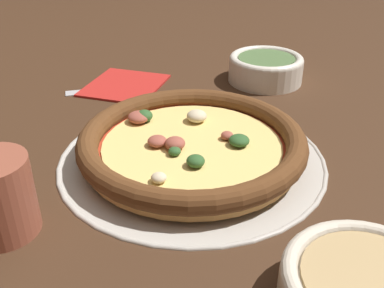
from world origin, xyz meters
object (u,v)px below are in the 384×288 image
(bowl_far, at_px, (266,67))
(napkin, at_px, (125,84))
(fork, at_px, (107,89))
(pizza, at_px, (192,143))
(pizza_tray, at_px, (192,157))

(bowl_far, distance_m, napkin, 0.26)
(bowl_far, height_order, fork, bowl_far)
(bowl_far, xyz_separation_m, fork, (0.11, -0.27, -0.03))
(napkin, relative_size, fork, 0.96)
(pizza, xyz_separation_m, napkin, (-0.22, -0.18, -0.02))
(bowl_far, bearing_deg, pizza, -13.24)
(pizza, height_order, napkin, pizza)
(pizza, relative_size, bowl_far, 2.20)
(pizza_tray, distance_m, fork, 0.28)
(pizza, xyz_separation_m, fork, (-0.19, -0.20, -0.02))
(pizza_tray, relative_size, bowl_far, 2.60)
(pizza_tray, distance_m, napkin, 0.28)
(pizza_tray, bearing_deg, bowl_far, 166.86)
(pizza, bearing_deg, napkin, -141.28)
(pizza_tray, height_order, bowl_far, bowl_far)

